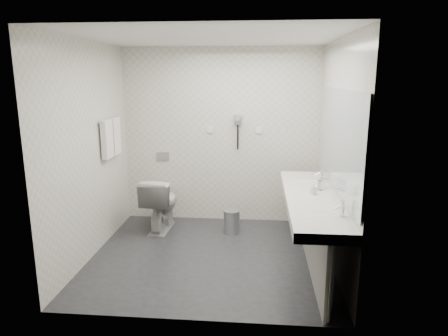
# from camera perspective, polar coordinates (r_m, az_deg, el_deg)

# --- Properties ---
(floor) EXTENTS (2.80, 2.80, 0.00)m
(floor) POSITION_cam_1_polar(r_m,az_deg,el_deg) (4.94, -1.93, -12.33)
(floor) COLOR #232427
(floor) RESTS_ON ground
(ceiling) EXTENTS (2.80, 2.80, 0.00)m
(ceiling) POSITION_cam_1_polar(r_m,az_deg,el_deg) (4.48, -2.19, 17.97)
(ceiling) COLOR silver
(ceiling) RESTS_ON wall_back
(wall_back) EXTENTS (2.80, 0.00, 2.80)m
(wall_back) POSITION_cam_1_polar(r_m,az_deg,el_deg) (5.82, -0.48, 4.48)
(wall_back) COLOR beige
(wall_back) RESTS_ON floor
(wall_front) EXTENTS (2.80, 0.00, 2.80)m
(wall_front) POSITION_cam_1_polar(r_m,az_deg,el_deg) (3.29, -4.83, -2.18)
(wall_front) COLOR beige
(wall_front) RESTS_ON floor
(wall_left) EXTENTS (0.00, 2.60, 2.60)m
(wall_left) POSITION_cam_1_polar(r_m,az_deg,el_deg) (4.92, -18.48, 2.24)
(wall_left) COLOR beige
(wall_left) RESTS_ON floor
(wall_right) EXTENTS (0.00, 2.60, 2.60)m
(wall_right) POSITION_cam_1_polar(r_m,az_deg,el_deg) (4.59, 15.58, 1.71)
(wall_right) COLOR beige
(wall_right) RESTS_ON floor
(vanity_counter) EXTENTS (0.55, 2.20, 0.10)m
(vanity_counter) POSITION_cam_1_polar(r_m,az_deg,el_deg) (4.46, 12.20, -4.38)
(vanity_counter) COLOR silver
(vanity_counter) RESTS_ON floor
(vanity_panel) EXTENTS (0.03, 2.15, 0.75)m
(vanity_panel) POSITION_cam_1_polar(r_m,az_deg,el_deg) (4.61, 12.26, -9.44)
(vanity_panel) COLOR gray
(vanity_panel) RESTS_ON floor
(vanity_post_near) EXTENTS (0.06, 0.06, 0.75)m
(vanity_post_near) POSITION_cam_1_polar(r_m,az_deg,el_deg) (3.68, 14.76, -15.56)
(vanity_post_near) COLOR silver
(vanity_post_near) RESTS_ON floor
(vanity_post_far) EXTENTS (0.06, 0.06, 0.75)m
(vanity_post_far) POSITION_cam_1_polar(r_m,az_deg,el_deg) (5.58, 11.28, -5.39)
(vanity_post_far) COLOR silver
(vanity_post_far) RESTS_ON floor
(mirror) EXTENTS (0.02, 2.20, 1.05)m
(mirror) POSITION_cam_1_polar(r_m,az_deg,el_deg) (4.36, 16.00, 3.78)
(mirror) COLOR #B2BCC6
(mirror) RESTS_ON wall_right
(basin_near) EXTENTS (0.40, 0.31, 0.05)m
(basin_near) POSITION_cam_1_polar(r_m,az_deg,el_deg) (3.84, 13.39, -6.75)
(basin_near) COLOR silver
(basin_near) RESTS_ON vanity_counter
(basin_far) EXTENTS (0.40, 0.31, 0.05)m
(basin_far) POSITION_cam_1_polar(r_m,az_deg,el_deg) (5.07, 11.34, -1.83)
(basin_far) COLOR silver
(basin_far) RESTS_ON vanity_counter
(faucet_near) EXTENTS (0.04, 0.04, 0.15)m
(faucet_near) POSITION_cam_1_polar(r_m,az_deg,el_deg) (3.85, 16.35, -5.49)
(faucet_near) COLOR silver
(faucet_near) RESTS_ON vanity_counter
(faucet_far) EXTENTS (0.04, 0.04, 0.15)m
(faucet_far) POSITION_cam_1_polar(r_m,az_deg,el_deg) (5.08, 13.57, -0.88)
(faucet_far) COLOR silver
(faucet_far) RESTS_ON vanity_counter
(soap_bottle_a) EXTENTS (0.07, 0.07, 0.12)m
(soap_bottle_a) POSITION_cam_1_polar(r_m,az_deg,el_deg) (4.47, 12.54, -2.91)
(soap_bottle_a) COLOR white
(soap_bottle_a) RESTS_ON vanity_counter
(glass_left) EXTENTS (0.08, 0.08, 0.11)m
(glass_left) POSITION_cam_1_polar(r_m,az_deg,el_deg) (4.66, 13.44, -2.40)
(glass_left) COLOR silver
(glass_left) RESTS_ON vanity_counter
(glass_right) EXTENTS (0.08, 0.08, 0.11)m
(glass_right) POSITION_cam_1_polar(r_m,az_deg,el_deg) (4.75, 13.72, -2.08)
(glass_right) COLOR silver
(glass_right) RESTS_ON vanity_counter
(toilet) EXTENTS (0.46, 0.76, 0.75)m
(toilet) POSITION_cam_1_polar(r_m,az_deg,el_deg) (5.69, -8.96, -4.95)
(toilet) COLOR silver
(toilet) RESTS_ON floor
(flush_plate) EXTENTS (0.18, 0.02, 0.12)m
(flush_plate) POSITION_cam_1_polar(r_m,az_deg,el_deg) (6.00, -8.60, 1.67)
(flush_plate) COLOR #B2B5BA
(flush_plate) RESTS_ON wall_back
(pedal_bin) EXTENTS (0.26, 0.26, 0.31)m
(pedal_bin) POSITION_cam_1_polar(r_m,az_deg,el_deg) (5.55, 1.09, -7.66)
(pedal_bin) COLOR #B2B5BA
(pedal_bin) RESTS_ON floor
(bin_lid) EXTENTS (0.22, 0.22, 0.02)m
(bin_lid) POSITION_cam_1_polar(r_m,az_deg,el_deg) (5.50, 1.10, -6.08)
(bin_lid) COLOR #B2B5BA
(bin_lid) RESTS_ON pedal_bin
(towel_rail) EXTENTS (0.02, 0.62, 0.02)m
(towel_rail) POSITION_cam_1_polar(r_m,az_deg,el_deg) (5.36, -15.90, 6.49)
(towel_rail) COLOR silver
(towel_rail) RESTS_ON wall_left
(towel_near) EXTENTS (0.07, 0.24, 0.48)m
(towel_near) POSITION_cam_1_polar(r_m,az_deg,el_deg) (5.25, -16.19, 3.93)
(towel_near) COLOR white
(towel_near) RESTS_ON towel_rail
(towel_far) EXTENTS (0.07, 0.24, 0.48)m
(towel_far) POSITION_cam_1_polar(r_m,az_deg,el_deg) (5.51, -15.15, 4.40)
(towel_far) COLOR white
(towel_far) RESTS_ON towel_rail
(dryer_cradle) EXTENTS (0.10, 0.04, 0.14)m
(dryer_cradle) POSITION_cam_1_polar(r_m,az_deg,el_deg) (5.74, 1.99, 6.87)
(dryer_cradle) COLOR gray
(dryer_cradle) RESTS_ON wall_back
(dryer_barrel) EXTENTS (0.08, 0.14, 0.08)m
(dryer_barrel) POSITION_cam_1_polar(r_m,az_deg,el_deg) (5.67, 1.96, 7.09)
(dryer_barrel) COLOR gray
(dryer_barrel) RESTS_ON dryer_cradle
(dryer_cord) EXTENTS (0.02, 0.02, 0.35)m
(dryer_cord) POSITION_cam_1_polar(r_m,az_deg,el_deg) (5.76, 1.96, 4.38)
(dryer_cord) COLOR black
(dryer_cord) RESTS_ON dryer_cradle
(switch_plate_a) EXTENTS (0.09, 0.02, 0.09)m
(switch_plate_a) POSITION_cam_1_polar(r_m,az_deg,el_deg) (5.81, -1.97, 5.45)
(switch_plate_a) COLOR silver
(switch_plate_a) RESTS_ON wall_back
(switch_plate_b) EXTENTS (0.09, 0.02, 0.09)m
(switch_plate_b) POSITION_cam_1_polar(r_m,az_deg,el_deg) (5.77, 4.98, 5.35)
(switch_plate_b) COLOR silver
(switch_plate_b) RESTS_ON wall_back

